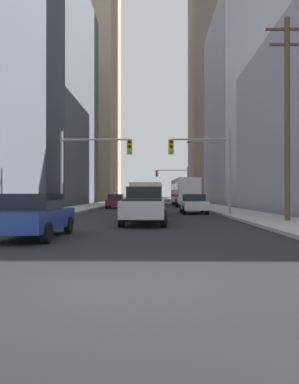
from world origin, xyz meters
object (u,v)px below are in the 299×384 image
at_px(sedan_blue, 34,216).
at_px(sedan_black, 150,200).
at_px(city_bus, 184,191).
at_px(pickup_truck_silver, 144,205).
at_px(traffic_signal_near_left, 93,158).
at_px(traffic_signal_far_right, 173,178).
at_px(traffic_signal_near_right, 203,158).
at_px(sedan_white, 194,204).
at_px(sedan_maroon, 116,201).
at_px(cargo_van_beige, 147,197).

bearing_deg(sedan_blue, sedan_black, 84.63).
bearing_deg(city_bus, pickup_truck_silver, -99.13).
height_order(traffic_signal_near_left, traffic_signal_far_right, same).
height_order(sedan_blue, traffic_signal_near_right, traffic_signal_near_right).
bearing_deg(sedan_blue, sedan_white, 65.17).
bearing_deg(sedan_blue, sedan_maroon, 90.05).
relative_size(sedan_white, sedan_maroon, 1.00).
relative_size(city_bus, traffic_signal_near_right, 1.93).
bearing_deg(pickup_truck_silver, sedan_white, 69.59).
bearing_deg(sedan_black, sedan_maroon, -107.19).
height_order(traffic_signal_near_left, traffic_signal_near_right, same).
height_order(city_bus, sedan_blue, city_bus).
distance_m(sedan_maroon, traffic_signal_near_left, 13.42).
relative_size(city_bus, sedan_black, 2.72).
distance_m(sedan_white, sedan_maroon, 12.64).
bearing_deg(sedan_maroon, sedan_black, 72.81).
height_order(sedan_blue, traffic_signal_near_left, traffic_signal_near_left).
relative_size(sedan_maroon, sedan_black, 0.99).
xyz_separation_m(cargo_van_beige, traffic_signal_near_right, (3.94, 0.42, 2.79)).
relative_size(cargo_van_beige, traffic_signal_near_right, 0.88).
xyz_separation_m(sedan_black, traffic_signal_near_right, (4.05, -24.40, 3.30)).
bearing_deg(sedan_white, sedan_maroon, 124.72).
xyz_separation_m(sedan_white, sedan_maroon, (-7.20, 10.39, 0.00)).
height_order(pickup_truck_silver, cargo_van_beige, cargo_van_beige).
bearing_deg(traffic_signal_near_left, sedan_maroon, 88.99).
distance_m(pickup_truck_silver, sedan_white, 10.26).
xyz_separation_m(sedan_white, traffic_signal_near_left, (-7.43, -2.60, 3.33)).
bearing_deg(sedan_maroon, sedan_blue, -89.95).
height_order(cargo_van_beige, traffic_signal_near_right, traffic_signal_near_right).
xyz_separation_m(cargo_van_beige, traffic_signal_far_right, (3.53, 32.23, 2.82)).
distance_m(pickup_truck_silver, sedan_blue, 6.92).
bearing_deg(sedan_maroon, traffic_signal_near_right, -59.77).
relative_size(city_bus, sedan_maroon, 2.75).
height_order(sedan_maroon, traffic_signal_far_right, traffic_signal_far_right).
bearing_deg(pickup_truck_silver, traffic_signal_near_left, 118.79).
xyz_separation_m(sedan_white, traffic_signal_near_right, (0.37, -2.60, 3.30)).
bearing_deg(sedan_maroon, cargo_van_beige, -74.83).
height_order(sedan_black, traffic_signal_far_right, traffic_signal_far_right).
bearing_deg(traffic_signal_far_right, sedan_maroon, -110.87).
distance_m(pickup_truck_silver, traffic_signal_far_right, 39.11).
xyz_separation_m(city_bus, sedan_black, (-4.37, 4.85, -1.16)).
bearing_deg(traffic_signal_near_right, sedan_black, 99.42).
relative_size(cargo_van_beige, traffic_signal_near_left, 0.88).
relative_size(pickup_truck_silver, sedan_blue, 1.29).
bearing_deg(traffic_signal_near_right, cargo_van_beige, -173.86).
distance_m(traffic_signal_near_right, traffic_signal_far_right, 31.81).
xyz_separation_m(traffic_signal_near_left, traffic_signal_far_right, (7.40, 31.81, 0.01)).
bearing_deg(traffic_signal_near_right, sedan_blue, -120.32).
distance_m(sedan_black, traffic_signal_near_right, 24.95).
relative_size(city_bus, cargo_van_beige, 2.20).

